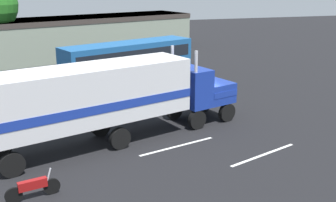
{
  "coord_description": "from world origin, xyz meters",
  "views": [
    {
      "loc": [
        -8.4,
        -21.83,
        8.19
      ],
      "look_at": [
        -1.96,
        -0.73,
        1.6
      ],
      "focal_mm": 43.72,
      "sensor_mm": 36.0,
      "label": 1
    }
  ],
  "objects_px": {
    "semi_truck": "(110,95)",
    "person_bystander": "(131,108)",
    "motorcycle": "(33,187)",
    "parked_bus": "(129,59)"
  },
  "relations": [
    {
      "from": "semi_truck",
      "to": "person_bystander",
      "type": "height_order",
      "value": "semi_truck"
    },
    {
      "from": "person_bystander",
      "to": "motorcycle",
      "type": "bearing_deg",
      "value": -125.84
    },
    {
      "from": "parked_bus",
      "to": "motorcycle",
      "type": "relative_size",
      "value": 5.39
    },
    {
      "from": "motorcycle",
      "to": "semi_truck",
      "type": "bearing_deg",
      "value": 51.85
    },
    {
      "from": "person_bystander",
      "to": "motorcycle",
      "type": "distance_m",
      "value": 9.38
    },
    {
      "from": "parked_bus",
      "to": "motorcycle",
      "type": "xyz_separation_m",
      "value": [
        -7.23,
        -16.61,
        -1.58
      ]
    },
    {
      "from": "person_bystander",
      "to": "motorcycle",
      "type": "height_order",
      "value": "person_bystander"
    },
    {
      "from": "person_bystander",
      "to": "parked_bus",
      "type": "xyz_separation_m",
      "value": [
        1.75,
        9.01,
        1.17
      ]
    },
    {
      "from": "semi_truck",
      "to": "parked_bus",
      "type": "height_order",
      "value": "semi_truck"
    },
    {
      "from": "semi_truck",
      "to": "person_bystander",
      "type": "relative_size",
      "value": 8.72
    }
  ]
}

